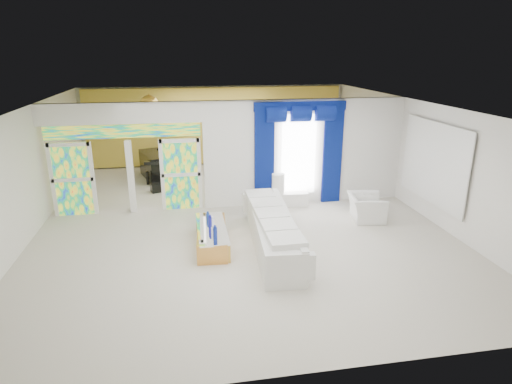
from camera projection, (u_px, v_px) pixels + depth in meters
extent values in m
plane|color=#B7AF9E|center=(237.00, 218.00, 11.59)|extent=(12.00, 12.00, 0.00)
cube|color=white|center=(306.00, 152.00, 12.41)|extent=(5.70, 0.18, 3.00)
cube|color=white|center=(122.00, 113.00, 11.21)|extent=(4.30, 0.18, 0.55)
cube|color=#994C3F|center=(73.00, 180.00, 11.51)|extent=(0.95, 0.04, 2.00)
cube|color=#994C3F|center=(181.00, 174.00, 11.98)|extent=(0.95, 0.04, 2.00)
cube|color=#994C3F|center=(124.00, 131.00, 11.35)|extent=(4.00, 0.05, 0.35)
cube|color=white|center=(299.00, 155.00, 12.29)|extent=(1.00, 0.02, 2.30)
cube|color=#030546|center=(264.00, 158.00, 12.11)|extent=(0.55, 0.10, 2.80)
cube|color=#030546|center=(332.00, 155.00, 12.44)|extent=(0.55, 0.10, 2.80)
cube|color=#030546|center=(300.00, 106.00, 11.84)|extent=(2.60, 0.12, 0.25)
cube|color=white|center=(434.00, 163.00, 10.98)|extent=(0.04, 2.70, 1.90)
cube|color=gold|center=(216.00, 126.00, 16.64)|extent=(9.70, 0.12, 2.90)
cube|color=white|center=(272.00, 232.00, 9.78)|extent=(1.08, 3.89, 0.73)
cube|color=gold|center=(212.00, 237.00, 9.88)|extent=(0.78, 1.98, 0.43)
cube|color=white|center=(288.00, 199.00, 12.48)|extent=(1.16, 0.44, 0.38)
cylinder|color=white|center=(278.00, 184.00, 12.28)|extent=(0.36, 0.36, 0.58)
imported|color=white|center=(366.00, 207.00, 11.42)|extent=(1.03, 1.14, 0.65)
cube|color=black|center=(165.00, 165.00, 15.18)|extent=(1.81, 2.09, 0.90)
cube|color=black|center=(164.00, 187.00, 13.78)|extent=(0.88, 0.55, 0.27)
cube|color=tan|center=(75.00, 189.00, 12.78)|extent=(0.53, 0.48, 0.74)
sphere|color=gold|center=(149.00, 105.00, 13.57)|extent=(0.60, 0.60, 0.60)
cylinder|color=navy|center=(208.00, 217.00, 10.25)|extent=(0.08, 0.08, 0.17)
cylinder|color=#161999|center=(210.00, 222.00, 9.79)|extent=(0.08, 0.08, 0.26)
cylinder|color=white|center=(213.00, 231.00, 9.50)|extent=(0.10, 0.10, 0.14)
cylinder|color=navy|center=(215.00, 232.00, 9.31)|extent=(0.09, 0.09, 0.22)
cylinder|color=white|center=(212.00, 221.00, 10.03)|extent=(0.11, 0.11, 0.13)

